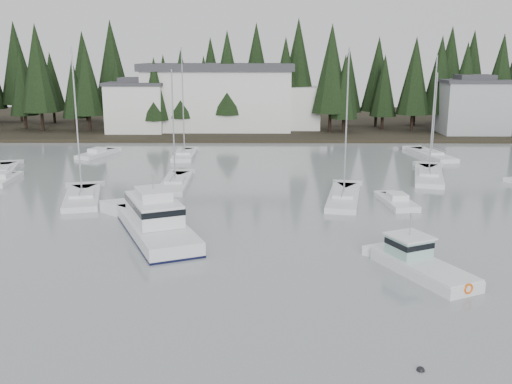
% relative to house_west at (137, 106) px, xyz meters
% --- Properties ---
extents(far_shore_land, '(240.00, 54.00, 1.00)m').
position_rel_house_west_xyz_m(far_shore_land, '(18.00, 18.00, -4.65)').
color(far_shore_land, black).
rests_on(far_shore_land, ground).
extents(conifer_treeline, '(200.00, 22.00, 20.00)m').
position_rel_house_west_xyz_m(conifer_treeline, '(18.00, 7.00, -4.65)').
color(conifer_treeline, black).
rests_on(conifer_treeline, ground).
extents(house_west, '(9.54, 7.42, 8.75)m').
position_rel_house_west_xyz_m(house_west, '(0.00, 0.00, 0.00)').
color(house_west, silver).
rests_on(house_west, ground).
extents(house_east_a, '(10.60, 8.48, 9.25)m').
position_rel_house_west_xyz_m(house_east_a, '(54.00, -1.00, 0.25)').
color(house_east_a, '#999EA0').
rests_on(house_east_a, ground).
extents(harbor_inn, '(29.50, 11.50, 10.90)m').
position_rel_house_west_xyz_m(harbor_inn, '(15.04, 3.34, 1.12)').
color(harbor_inn, silver).
rests_on(harbor_inn, ground).
extents(cabin_cruiser_center, '(8.16, 12.48, 5.15)m').
position_rel_house_west_xyz_m(cabin_cruiser_center, '(12.56, -53.12, -3.88)').
color(cabin_cruiser_center, white).
rests_on(cabin_cruiser_center, ground).
extents(lobster_boat_teal, '(5.32, 7.55, 3.99)m').
position_rel_house_west_xyz_m(lobster_boat_teal, '(29.85, -60.54, -4.18)').
color(lobster_boat_teal, white).
rests_on(lobster_boat_teal, ground).
extents(sailboat_0, '(4.18, 10.09, 11.19)m').
position_rel_house_west_xyz_m(sailboat_0, '(42.29, -20.24, -4.60)').
color(sailboat_0, white).
rests_on(sailboat_0, ground).
extents(sailboat_1, '(5.51, 11.30, 13.33)m').
position_rel_house_west_xyz_m(sailboat_1, '(38.21, -33.16, -4.59)').
color(sailboat_1, white).
rests_on(sailboat_1, ground).
extents(sailboat_3, '(2.70, 8.44, 14.29)m').
position_rel_house_west_xyz_m(sailboat_3, '(10.40, -20.68, -4.56)').
color(sailboat_3, white).
rests_on(sailboat_3, ground).
extents(sailboat_5, '(2.72, 9.62, 12.01)m').
position_rel_house_west_xyz_m(sailboat_5, '(11.63, -37.14, -4.59)').
color(sailboat_5, white).
rests_on(sailboat_5, ground).
extents(sailboat_6, '(5.02, 9.32, 14.09)m').
position_rel_house_west_xyz_m(sailboat_6, '(4.06, -43.13, -4.58)').
color(sailboat_6, white).
rests_on(sailboat_6, ground).
extents(sailboat_10, '(5.21, 9.88, 11.44)m').
position_rel_house_west_xyz_m(sailboat_10, '(-8.52, -31.61, -4.60)').
color(sailboat_10, white).
rests_on(sailboat_10, ground).
extents(sailboat_11, '(4.57, 10.45, 13.94)m').
position_rel_house_west_xyz_m(sailboat_11, '(27.76, -42.82, -4.58)').
color(sailboat_11, white).
rests_on(sailboat_11, ground).
extents(runabout_1, '(2.82, 5.83, 1.42)m').
position_rel_house_west_xyz_m(runabout_1, '(32.22, -44.47, -4.52)').
color(runabout_1, white).
rests_on(runabout_1, ground).
extents(runabout_3, '(4.29, 7.12, 1.42)m').
position_rel_house_west_xyz_m(runabout_3, '(-1.08, -19.96, -4.52)').
color(runabout_3, white).
rests_on(runabout_3, ground).
extents(runabout_4, '(2.59, 5.89, 1.42)m').
position_rel_house_west_xyz_m(runabout_4, '(-6.47, -35.84, -4.52)').
color(runabout_4, white).
rests_on(runabout_4, ground).
extents(mooring_buoy_dark, '(0.35, 0.35, 0.35)m').
position_rel_house_west_xyz_m(mooring_buoy_dark, '(26.95, -71.53, -4.65)').
color(mooring_buoy_dark, black).
rests_on(mooring_buoy_dark, ground).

